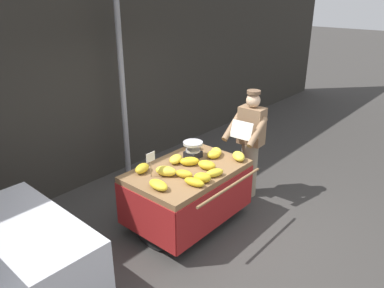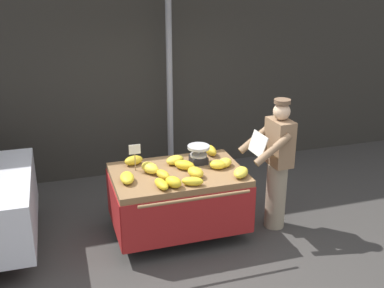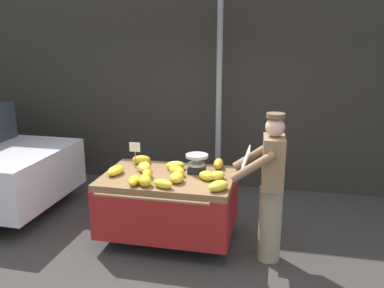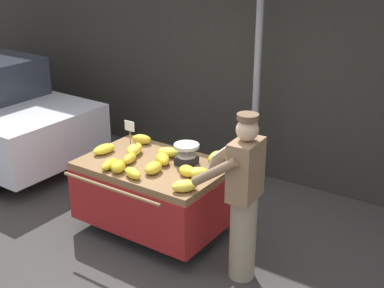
{
  "view_description": "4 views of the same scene",
  "coord_description": "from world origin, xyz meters",
  "views": [
    {
      "loc": [
        -3.5,
        -2.54,
        3.07
      ],
      "look_at": [
        -0.1,
        0.4,
        1.21
      ],
      "focal_mm": 34.93,
      "sensor_mm": 36.0,
      "label": 1
    },
    {
      "loc": [
        -1.56,
        -4.66,
        3.24
      ],
      "look_at": [
        0.07,
        0.57,
        1.14
      ],
      "focal_mm": 44.59,
      "sensor_mm": 36.0,
      "label": 2
    },
    {
      "loc": [
        1.12,
        -4.06,
        2.52
      ],
      "look_at": [
        0.13,
        0.54,
        1.24
      ],
      "focal_mm": 37.93,
      "sensor_mm": 36.0,
      "label": 3
    },
    {
      "loc": [
        3.17,
        -3.7,
        3.2
      ],
      "look_at": [
        0.26,
        0.58,
        1.13
      ],
      "focal_mm": 49.1,
      "sensor_mm": 36.0,
      "label": 4
    }
  ],
  "objects": [
    {
      "name": "banana_bunch_11",
      "position": [
        -0.62,
        0.8,
        0.92
      ],
      "size": [
        0.27,
        0.21,
        0.12
      ],
      "primitive_type": "ellipsoid",
      "rotation": [
        0.0,
        0.0,
        1.85
      ],
      "color": "gold",
      "rests_on": "banana_cart"
    },
    {
      "name": "banana_bunch_7",
      "position": [
        0.01,
        0.23,
        0.92
      ],
      "size": [
        0.21,
        0.28,
        0.12
      ],
      "primitive_type": "ellipsoid",
      "rotation": [
        0.0,
        0.0,
        0.2
      ],
      "color": "gold",
      "rests_on": "banana_cart"
    },
    {
      "name": "banana_bunch_13",
      "position": [
        -0.37,
        0.29,
        0.91
      ],
      "size": [
        0.18,
        0.26,
        0.1
      ],
      "primitive_type": "ellipsoid",
      "rotation": [
        0.0,
        0.0,
        0.29
      ],
      "color": "gold",
      "rests_on": "banana_cart"
    },
    {
      "name": "banana_bunch_12",
      "position": [
        0.45,
        0.41,
        0.91
      ],
      "size": [
        0.26,
        0.26,
        0.1
      ],
      "primitive_type": "ellipsoid",
      "rotation": [
        0.0,
        0.0,
        2.34
      ],
      "color": "yellow",
      "rests_on": "banana_cart"
    },
    {
      "name": "banana_bunch_6",
      "position": [
        0.34,
        0.37,
        0.91
      ],
      "size": [
        0.25,
        0.22,
        0.11
      ],
      "primitive_type": "ellipsoid",
      "rotation": [
        0.0,
        0.0,
        1.15
      ],
      "color": "yellow",
      "rests_on": "banana_cart"
    },
    {
      "name": "banana_bunch_1",
      "position": [
        -0.12,
        0.67,
        0.91
      ],
      "size": [
        0.28,
        0.23,
        0.11
      ],
      "primitive_type": "ellipsoid",
      "rotation": [
        0.0,
        0.0,
        1.92
      ],
      "color": "yellow",
      "rests_on": "banana_cart"
    },
    {
      "name": "price_sign",
      "position": [
        -0.63,
        0.62,
        1.11
      ],
      "size": [
        0.14,
        0.01,
        0.34
      ],
      "color": "#997A51",
      "rests_on": "banana_cart"
    },
    {
      "name": "banana_bunch_5",
      "position": [
        -0.48,
        0.51,
        0.92
      ],
      "size": [
        0.25,
        0.32,
        0.12
      ],
      "primitive_type": "ellipsoid",
      "rotation": [
        0.0,
        0.0,
        0.38
      ],
      "color": "yellow",
      "rests_on": "banana_cart"
    },
    {
      "name": "banana_bunch_0",
      "position": [
        -0.31,
        0.04,
        0.92
      ],
      "size": [
        0.23,
        0.26,
        0.12
      ],
      "primitive_type": "ellipsoid",
      "rotation": [
        0.0,
        0.0,
        0.48
      ],
      "color": "gold",
      "rests_on": "banana_cart"
    },
    {
      "name": "vendor_person",
      "position": [
        1.08,
        0.24,
        0.87
      ],
      "size": [
        0.6,
        0.54,
        1.71
      ],
      "color": "gray",
      "rests_on": "ground"
    },
    {
      "name": "banana_bunch_9",
      "position": [
        -0.09,
        0.02,
        0.91
      ],
      "size": [
        0.28,
        0.2,
        0.1
      ],
      "primitive_type": "ellipsoid",
      "rotation": [
        0.0,
        0.0,
        1.19
      ],
      "color": "yellow",
      "rests_on": "banana_cart"
    },
    {
      "name": "banana_bunch_3",
      "position": [
        0.52,
        0.07,
        0.92
      ],
      "size": [
        0.29,
        0.3,
        0.11
      ],
      "primitive_type": "ellipsoid",
      "rotation": [
        0.0,
        0.0,
        2.46
      ],
      "color": "yellow",
      "rests_on": "banana_cart"
    },
    {
      "name": "banana_bunch_10",
      "position": [
        -0.45,
        0.06,
        0.91
      ],
      "size": [
        0.16,
        0.29,
        0.1
      ],
      "primitive_type": "ellipsoid",
      "rotation": [
        0.0,
        0.0,
        0.18
      ],
      "color": "gold",
      "rests_on": "banana_cart"
    },
    {
      "name": "banana_bunch_4",
      "position": [
        -0.05,
        0.47,
        0.92
      ],
      "size": [
        0.29,
        0.28,
        0.12
      ],
      "primitive_type": "ellipsoid",
      "rotation": [
        0.0,
        0.0,
        0.84
      ],
      "color": "gold",
      "rests_on": "banana_cart"
    },
    {
      "name": "weighing_scale",
      "position": [
        0.17,
        0.61,
        0.98
      ],
      "size": [
        0.28,
        0.28,
        0.24
      ],
      "color": "black",
      "rests_on": "banana_cart"
    },
    {
      "name": "street_pole",
      "position": [
        0.21,
        2.13,
        1.54
      ],
      "size": [
        0.09,
        0.09,
        3.07
      ],
      "primitive_type": "cylinder",
      "color": "gray",
      "rests_on": "ground"
    },
    {
      "name": "ground_plane",
      "position": [
        0.0,
        0.0,
        0.0
      ],
      "size": [
        60.0,
        60.0,
        0.0
      ],
      "primitive_type": "plane",
      "color": "#383533"
    },
    {
      "name": "banana_bunch_2",
      "position": [
        0.41,
        0.82,
        0.92
      ],
      "size": [
        0.14,
        0.28,
        0.13
      ],
      "primitive_type": "ellipsoid",
      "rotation": [
        0.0,
        0.0,
        0.08
      ],
      "color": "gold",
      "rests_on": "banana_cart"
    },
    {
      "name": "banana_bunch_8",
      "position": [
        -0.79,
        0.33,
        0.91
      ],
      "size": [
        0.19,
        0.31,
        0.1
      ],
      "primitive_type": "ellipsoid",
      "rotation": [
        0.0,
        0.0,
        3.04
      ],
      "color": "yellow",
      "rests_on": "banana_cart"
    },
    {
      "name": "back_wall",
      "position": [
        0.0,
        2.61,
        2.1
      ],
      "size": [
        16.0,
        0.24,
        4.21
      ],
      "primitive_type": "cube",
      "color": "#2D2B26",
      "rests_on": "ground"
    },
    {
      "name": "banana_cart",
      "position": [
        -0.15,
        0.43,
        0.63
      ],
      "size": [
        1.61,
        1.27,
        0.86
      ],
      "color": "olive",
      "rests_on": "ground"
    }
  ]
}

